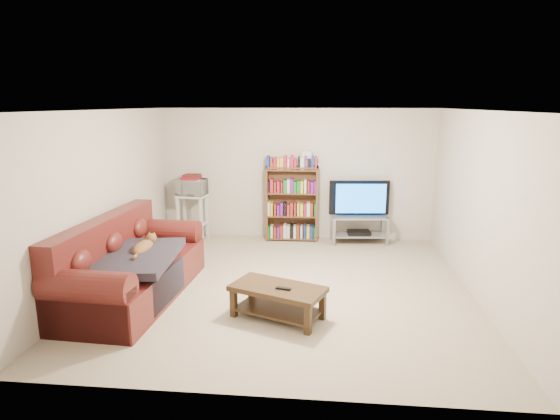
# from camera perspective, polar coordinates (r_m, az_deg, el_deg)

# --- Properties ---
(floor) EXTENTS (5.00, 5.00, 0.00)m
(floor) POSITION_cam_1_polar(r_m,az_deg,el_deg) (6.57, 0.54, -9.34)
(floor) COLOR #C7B594
(floor) RESTS_ON ground
(ceiling) EXTENTS (5.00, 5.00, 0.00)m
(ceiling) POSITION_cam_1_polar(r_m,az_deg,el_deg) (6.08, 0.58, 12.09)
(ceiling) COLOR white
(ceiling) RESTS_ON ground
(wall_back) EXTENTS (5.00, 0.00, 5.00)m
(wall_back) POSITION_cam_1_polar(r_m,az_deg,el_deg) (8.67, 2.01, 4.36)
(wall_back) COLOR beige
(wall_back) RESTS_ON ground
(wall_front) EXTENTS (5.00, 0.00, 5.00)m
(wall_front) POSITION_cam_1_polar(r_m,az_deg,el_deg) (3.82, -2.76, -6.78)
(wall_front) COLOR beige
(wall_front) RESTS_ON ground
(wall_left) EXTENTS (0.00, 5.00, 5.00)m
(wall_left) POSITION_cam_1_polar(r_m,az_deg,el_deg) (6.89, -20.62, 1.32)
(wall_left) COLOR beige
(wall_left) RESTS_ON ground
(wall_right) EXTENTS (0.00, 5.00, 5.00)m
(wall_right) POSITION_cam_1_polar(r_m,az_deg,el_deg) (6.50, 23.09, 0.44)
(wall_right) COLOR beige
(wall_right) RESTS_ON ground
(sofa) EXTENTS (1.19, 2.51, 1.05)m
(sofa) POSITION_cam_1_polar(r_m,az_deg,el_deg) (6.44, -18.02, -7.04)
(sofa) COLOR #581A16
(sofa) RESTS_ON floor
(blanket) EXTENTS (0.99, 1.26, 0.20)m
(blanket) POSITION_cam_1_polar(r_m,az_deg,el_deg) (6.14, -17.22, -5.60)
(blanket) COLOR #2C2731
(blanket) RESTS_ON sofa
(cat) EXTENTS (0.30, 0.68, 0.20)m
(cat) POSITION_cam_1_polar(r_m,az_deg,el_deg) (6.31, -16.38, -4.46)
(cat) COLOR brown
(cat) RESTS_ON sofa
(coffee_table) EXTENTS (1.21, 0.91, 0.39)m
(coffee_table) POSITION_cam_1_polar(r_m,az_deg,el_deg) (5.58, -0.27, -10.45)
(coffee_table) COLOR #362413
(coffee_table) RESTS_ON floor
(remote) EXTENTS (0.18, 0.09, 0.02)m
(remote) POSITION_cam_1_polar(r_m,az_deg,el_deg) (5.45, 0.42, -9.55)
(remote) COLOR black
(remote) RESTS_ON coffee_table
(tv_stand) EXTENTS (1.05, 0.55, 0.50)m
(tv_stand) POSITION_cam_1_polar(r_m,az_deg,el_deg) (8.59, 9.61, -1.75)
(tv_stand) COLOR #999EA3
(tv_stand) RESTS_ON floor
(television) EXTENTS (1.09, 0.24, 0.63)m
(television) POSITION_cam_1_polar(r_m,az_deg,el_deg) (8.48, 9.73, 1.36)
(television) COLOR black
(television) RESTS_ON tv_stand
(dvd_player) EXTENTS (0.43, 0.32, 0.06)m
(dvd_player) POSITION_cam_1_polar(r_m,az_deg,el_deg) (8.63, 9.58, -2.72)
(dvd_player) COLOR black
(dvd_player) RESTS_ON tv_stand
(bookshelf) EXTENTS (0.96, 0.33, 1.37)m
(bookshelf) POSITION_cam_1_polar(r_m,az_deg,el_deg) (8.57, 1.45, 0.91)
(bookshelf) COLOR brown
(bookshelf) RESTS_ON floor
(shelf_clutter) EXTENTS (0.70, 0.23, 0.28)m
(shelf_clutter) POSITION_cam_1_polar(r_m,az_deg,el_deg) (8.45, 2.16, 6.03)
(shelf_clutter) COLOR silver
(shelf_clutter) RESTS_ON bookshelf
(microwave_stand) EXTENTS (0.56, 0.43, 0.84)m
(microwave_stand) POSITION_cam_1_polar(r_m,az_deg,el_deg) (8.81, -10.61, -0.10)
(microwave_stand) COLOR silver
(microwave_stand) RESTS_ON floor
(microwave) EXTENTS (0.55, 0.40, 0.29)m
(microwave) POSITION_cam_1_polar(r_m,az_deg,el_deg) (8.72, -10.73, 2.76)
(microwave) COLOR silver
(microwave) RESTS_ON microwave_stand
(game_boxes) EXTENTS (0.33, 0.30, 0.05)m
(game_boxes) POSITION_cam_1_polar(r_m,az_deg,el_deg) (8.69, -10.77, 3.85)
(game_boxes) COLOR maroon
(game_boxes) RESTS_ON microwave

